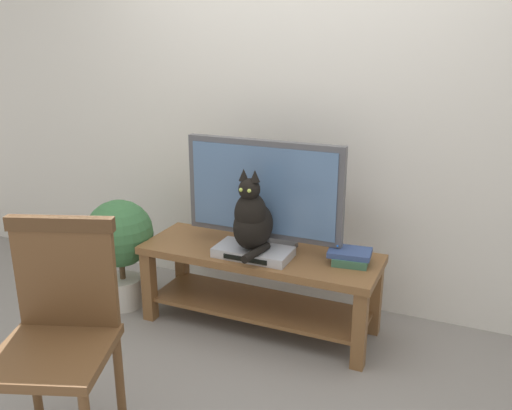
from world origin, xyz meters
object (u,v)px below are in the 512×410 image
tv (264,193)px  potted_plant (120,241)px  tv_stand (259,274)px  book_stack (350,256)px  wooden_chair (59,323)px  media_box (253,252)px  cat (252,220)px

tv → potted_plant: size_ratio=1.32×
tv_stand → tv: 0.48m
tv → book_stack: 0.60m
book_stack → tv: bearing=178.5°
book_stack → potted_plant: 1.44m
wooden_chair → potted_plant: 1.24m
media_box → cat: size_ratio=0.93×
tv → wooden_chair: tv is taller
tv → book_stack: size_ratio=3.82×
cat → book_stack: cat is taller
tv → cat: 0.19m
potted_plant → tv: bearing=10.7°
tv_stand → media_box: media_box is taller
book_stack → potted_plant: bearing=-173.7°
tv_stand → cat: (0.00, -0.10, 0.37)m
wooden_chair → media_box: bearing=72.2°
wooden_chair → book_stack: 1.54m
book_stack → potted_plant: potted_plant is taller
tv → potted_plant: (-0.90, -0.17, -0.38)m
tv_stand → media_box: size_ratio=3.23×
tv_stand → cat: bearing=-89.3°
book_stack → tv_stand: bearing=-175.2°
tv → cat: size_ratio=2.01×
tv_stand → cat: 0.38m
potted_plant → cat: bearing=0.6°
media_box → cat: 0.20m
cat → book_stack: size_ratio=1.90×
tv → book_stack: (0.52, -0.01, -0.30)m
cat → potted_plant: (-0.91, -0.01, -0.27)m
tv → wooden_chair: size_ratio=0.95×
media_box → potted_plant: 0.91m
cat → tv_stand: bearing=90.7°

